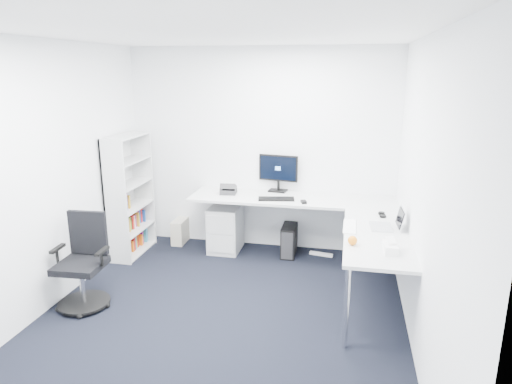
% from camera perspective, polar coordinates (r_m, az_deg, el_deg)
% --- Properties ---
extents(ground, '(4.20, 4.20, 0.00)m').
position_cam_1_polar(ground, '(4.70, -4.55, -15.73)').
color(ground, black).
extents(ceiling, '(4.20, 4.20, 0.00)m').
position_cam_1_polar(ceiling, '(4.05, -5.38, 19.24)').
color(ceiling, white).
extents(wall_back, '(3.60, 0.02, 2.70)m').
position_cam_1_polar(wall_back, '(6.17, 0.60, 5.25)').
color(wall_back, white).
rests_on(wall_back, ground).
extents(wall_front, '(3.60, 0.02, 2.70)m').
position_cam_1_polar(wall_front, '(2.36, -19.82, -12.34)').
color(wall_front, white).
rests_on(wall_front, ground).
extents(wall_left, '(0.02, 4.20, 2.70)m').
position_cam_1_polar(wall_left, '(4.98, -25.22, 1.43)').
color(wall_left, white).
rests_on(wall_left, ground).
extents(wall_right, '(0.02, 4.20, 2.70)m').
position_cam_1_polar(wall_right, '(4.06, 20.26, -0.90)').
color(wall_right, white).
rests_on(wall_right, ground).
extents(l_desk, '(2.77, 1.55, 0.81)m').
position_cam_1_polar(l_desk, '(5.66, 4.70, -5.63)').
color(l_desk, silver).
rests_on(l_desk, ground).
extents(drawer_pedestal, '(0.40, 0.50, 0.62)m').
position_cam_1_polar(drawer_pedestal, '(6.23, -3.84, -4.58)').
color(drawer_pedestal, silver).
rests_on(drawer_pedestal, ground).
extents(bookshelf, '(0.31, 0.80, 1.60)m').
position_cam_1_polar(bookshelf, '(6.21, -15.48, -0.43)').
color(bookshelf, silver).
rests_on(bookshelf, ground).
extents(task_chair, '(0.58, 0.58, 0.98)m').
position_cam_1_polar(task_chair, '(5.04, -21.14, -8.28)').
color(task_chair, black).
rests_on(task_chair, ground).
extents(black_pc_tower, '(0.19, 0.42, 0.41)m').
position_cam_1_polar(black_pc_tower, '(6.12, 4.16, -6.04)').
color(black_pc_tower, black).
rests_on(black_pc_tower, ground).
extents(beige_pc_tower, '(0.17, 0.36, 0.34)m').
position_cam_1_polar(beige_pc_tower, '(6.62, -9.45, -4.84)').
color(beige_pc_tower, beige).
rests_on(beige_pc_tower, ground).
extents(power_strip, '(0.32, 0.11, 0.04)m').
position_cam_1_polar(power_strip, '(6.20, 8.14, -7.70)').
color(power_strip, white).
rests_on(power_strip, ground).
extents(monitor, '(0.55, 0.24, 0.51)m').
position_cam_1_polar(monitor, '(6.11, 2.78, 2.40)').
color(monitor, black).
rests_on(monitor, l_desk).
extents(black_keyboard, '(0.47, 0.24, 0.02)m').
position_cam_1_polar(black_keyboard, '(5.77, 2.55, -0.86)').
color(black_keyboard, black).
rests_on(black_keyboard, l_desk).
extents(mouse, '(0.09, 0.11, 0.03)m').
position_cam_1_polar(mouse, '(5.65, 5.98, -1.23)').
color(mouse, black).
rests_on(mouse, l_desk).
extents(desk_phone, '(0.22, 0.22, 0.14)m').
position_cam_1_polar(desk_phone, '(6.04, -3.46, 0.45)').
color(desk_phone, '#29292B').
rests_on(desk_phone, l_desk).
extents(laptop, '(0.33, 0.32, 0.22)m').
position_cam_1_polar(laptop, '(4.90, 15.42, -3.08)').
color(laptop, silver).
rests_on(laptop, l_desk).
extents(white_keyboard, '(0.13, 0.46, 0.02)m').
position_cam_1_polar(white_keyboard, '(4.87, 11.63, -4.25)').
color(white_keyboard, white).
rests_on(white_keyboard, l_desk).
extents(headphones, '(0.12, 0.18, 0.04)m').
position_cam_1_polar(headphones, '(5.32, 15.50, -2.66)').
color(headphones, black).
rests_on(headphones, l_desk).
extents(orange_fruit, '(0.09, 0.09, 0.09)m').
position_cam_1_polar(orange_fruit, '(4.39, 11.97, -5.95)').
color(orange_fruit, orange).
rests_on(orange_fruit, l_desk).
extents(tissue_box, '(0.13, 0.23, 0.08)m').
position_cam_1_polar(tissue_box, '(4.31, 16.43, -6.70)').
color(tissue_box, white).
rests_on(tissue_box, l_desk).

